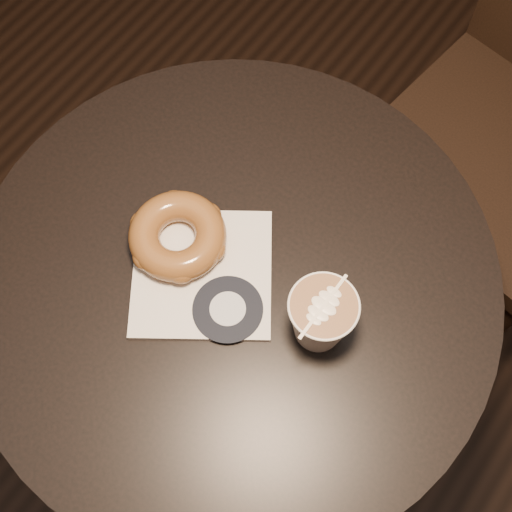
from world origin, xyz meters
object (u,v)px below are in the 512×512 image
at_px(cafe_table, 237,324).
at_px(pastry_bag, 202,273).
at_px(doughnut, 178,236).
at_px(latte_cup, 321,318).

xyz_separation_m(cafe_table, pastry_bag, (-0.03, -0.02, 0.20)).
bearing_deg(pastry_bag, doughnut, 127.44).
height_order(pastry_bag, latte_cup, latte_cup).
height_order(pastry_bag, doughnut, doughnut).
bearing_deg(cafe_table, doughnut, -176.60).
bearing_deg(cafe_table, pastry_bag, -149.32).
height_order(cafe_table, doughnut, doughnut).
bearing_deg(latte_cup, doughnut, -176.81).
bearing_deg(latte_cup, pastry_bag, -170.48).
height_order(doughnut, latte_cup, latte_cup).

